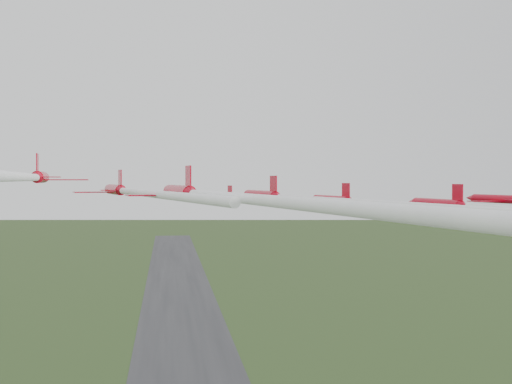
{
  "coord_description": "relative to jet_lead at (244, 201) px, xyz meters",
  "views": [
    {
      "loc": [
        -6.55,
        -72.76,
        62.8
      ],
      "look_at": [
        4.13,
        3.62,
        61.31
      ],
      "focal_mm": 45.0,
      "sensor_mm": 36.0,
      "label": 1
    }
  ],
  "objects": [
    {
      "name": "runway",
      "position": [
        -3.88,
        186.07,
        -59.89
      ],
      "size": [
        38.0,
        900.0,
        0.04
      ],
      "primitive_type": "cube",
      "color": "#2F2F31",
      "rests_on": "ground"
    },
    {
      "name": "jet_lead",
      "position": [
        0.0,
        0.0,
        0.0
      ],
      "size": [
        13.63,
        43.51,
        2.56
      ],
      "rotation": [
        0.0,
        0.0,
        0.24
      ],
      "color": "#BD041A"
    },
    {
      "name": "jet_row2_left",
      "position": [
        -14.22,
        -18.32,
        1.66
      ],
      "size": [
        15.14,
        51.03,
        2.95
      ],
      "rotation": [
        0.0,
        0.0,
        0.22
      ],
      "color": "#BD041A"
    },
    {
      "name": "jet_row2_right",
      "position": [
        13.46,
        -11.06,
        0.13
      ],
      "size": [
        13.64,
        44.22,
        2.9
      ],
      "rotation": [
        0.0,
        0.0,
        0.22
      ],
      "color": "#BD041A"
    },
    {
      "name": "jet_row3_left",
      "position": [
        -20.95,
        -37.39,
        3.11
      ],
      "size": [
        12.33,
        68.29,
        2.82
      ],
      "rotation": [
        0.0,
        0.0,
        0.12
      ],
      "color": "#BD041A"
    },
    {
      "name": "jet_row3_mid",
      "position": [
        3.3,
        -31.94,
        1.08
      ],
      "size": [
        16.44,
        63.43,
        2.78
      ],
      "rotation": [
        0.0,
        0.0,
        0.2
      ],
      "color": "#BD041A"
    },
    {
      "name": "jet_row4_left",
      "position": [
        -7.36,
        -41.36,
        1.8
      ],
      "size": [
        12.98,
        50.7,
        2.79
      ],
      "rotation": [
        0.0,
        0.0,
        0.18
      ],
      "color": "#BD041A"
    }
  ]
}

